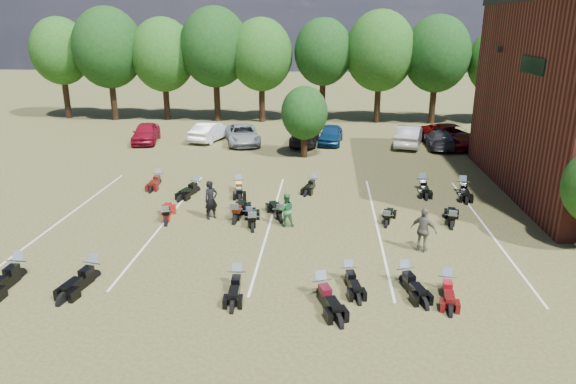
# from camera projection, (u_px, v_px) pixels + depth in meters

# --- Properties ---
(ground) EXTENTS (160.00, 160.00, 0.00)m
(ground) POSITION_uv_depth(u_px,v_px,m) (334.00, 251.00, 21.22)
(ground) COLOR brown
(ground) RESTS_ON ground
(car_0) EXTENTS (2.51, 4.71, 1.52)m
(car_0) POSITION_uv_depth(u_px,v_px,m) (146.00, 133.00, 40.11)
(car_0) COLOR maroon
(car_0) RESTS_ON ground
(car_1) EXTENTS (2.79, 4.81, 1.50)m
(car_1) POSITION_uv_depth(u_px,v_px,m) (211.00, 131.00, 40.75)
(car_1) COLOR white
(car_1) RESTS_ON ground
(car_2) EXTENTS (3.62, 5.65, 1.45)m
(car_2) POSITION_uv_depth(u_px,v_px,m) (243.00, 134.00, 39.73)
(car_2) COLOR gray
(car_2) RESTS_ON ground
(car_3) EXTENTS (2.29, 5.08, 1.45)m
(car_3) POSITION_uv_depth(u_px,v_px,m) (305.00, 135.00, 39.49)
(car_3) COLOR black
(car_3) RESTS_ON ground
(car_4) EXTENTS (2.13, 4.37, 1.44)m
(car_4) POSITION_uv_depth(u_px,v_px,m) (331.00, 134.00, 39.79)
(car_4) COLOR navy
(car_4) RESTS_ON ground
(car_5) EXTENTS (2.83, 5.16, 1.61)m
(car_5) POSITION_uv_depth(u_px,v_px,m) (409.00, 136.00, 38.96)
(car_5) COLOR beige
(car_5) RESTS_ON ground
(car_6) EXTENTS (4.42, 6.34, 1.61)m
(car_6) POSITION_uv_depth(u_px,v_px,m) (451.00, 136.00, 38.90)
(car_6) COLOR #5C0505
(car_6) RESTS_ON ground
(car_7) EXTENTS (1.99, 4.66, 1.34)m
(car_7) POSITION_uv_depth(u_px,v_px,m) (439.00, 139.00, 38.35)
(car_7) COLOR #35353A
(car_7) RESTS_ON ground
(person_black) EXTENTS (0.82, 0.79, 1.89)m
(person_black) POSITION_uv_depth(u_px,v_px,m) (211.00, 200.00, 24.45)
(person_black) COLOR black
(person_black) RESTS_ON ground
(person_green) EXTENTS (0.87, 0.72, 1.60)m
(person_green) POSITION_uv_depth(u_px,v_px,m) (286.00, 210.00, 23.57)
(person_green) COLOR #286B3A
(person_green) RESTS_ON ground
(person_grey) EXTENTS (1.18, 0.93, 1.88)m
(person_grey) POSITION_uv_depth(u_px,v_px,m) (424.00, 230.00, 20.92)
(person_grey) COLOR #5B584E
(person_grey) RESTS_ON ground
(motorcycle_0) EXTENTS (0.82, 2.52, 1.40)m
(motorcycle_0) POSITION_uv_depth(u_px,v_px,m) (20.00, 278.00, 19.03)
(motorcycle_0) COLOR black
(motorcycle_0) RESTS_ON ground
(motorcycle_1) EXTENTS (1.17, 2.50, 1.34)m
(motorcycle_1) POSITION_uv_depth(u_px,v_px,m) (94.00, 279.00, 18.94)
(motorcycle_1) COLOR black
(motorcycle_1) RESTS_ON ground
(motorcycle_2) EXTENTS (0.82, 2.20, 1.21)m
(motorcycle_2) POSITION_uv_depth(u_px,v_px,m) (238.00, 287.00, 18.38)
(motorcycle_2) COLOR black
(motorcycle_2) RESTS_ON ground
(motorcycle_3) EXTENTS (1.02, 2.14, 1.15)m
(motorcycle_3) POSITION_uv_depth(u_px,v_px,m) (348.00, 281.00, 18.76)
(motorcycle_3) COLOR black
(motorcycle_3) RESTS_ON ground
(motorcycle_4) EXTENTS (1.29, 2.35, 1.25)m
(motorcycle_4) POSITION_uv_depth(u_px,v_px,m) (404.00, 284.00, 18.59)
(motorcycle_4) COLOR black
(motorcycle_4) RESTS_ON ground
(motorcycle_5) EXTENTS (1.50, 2.50, 1.33)m
(motorcycle_5) POSITION_uv_depth(u_px,v_px,m) (321.00, 297.00, 17.67)
(motorcycle_5) COLOR black
(motorcycle_5) RESTS_ON ground
(motorcycle_6) EXTENTS (0.92, 2.16, 1.17)m
(motorcycle_6) POSITION_uv_depth(u_px,v_px,m) (446.00, 291.00, 18.07)
(motorcycle_6) COLOR #4F0C0B
(motorcycle_6) RESTS_ON ground
(motorcycle_7) EXTENTS (1.24, 2.47, 1.32)m
(motorcycle_7) POSITION_uv_depth(u_px,v_px,m) (166.00, 224.00, 24.07)
(motorcycle_7) COLOR maroon
(motorcycle_7) RESTS_ON ground
(motorcycle_8) EXTENTS (0.98, 2.58, 1.41)m
(motorcycle_8) POSITION_uv_depth(u_px,v_px,m) (235.00, 222.00, 24.26)
(motorcycle_8) COLOR black
(motorcycle_8) RESTS_ON ground
(motorcycle_9) EXTENTS (1.11, 2.46, 1.32)m
(motorcycle_9) POSITION_uv_depth(u_px,v_px,m) (253.00, 230.00, 23.36)
(motorcycle_9) COLOR black
(motorcycle_9) RESTS_ON ground
(motorcycle_10) EXTENTS (1.17, 2.09, 1.11)m
(motorcycle_10) POSITION_uv_depth(u_px,v_px,m) (249.00, 221.00, 24.39)
(motorcycle_10) COLOR black
(motorcycle_10) RESTS_ON ground
(motorcycle_11) EXTENTS (1.45, 2.42, 1.28)m
(motorcycle_11) POSITION_uv_depth(u_px,v_px,m) (280.00, 221.00, 24.43)
(motorcycle_11) COLOR black
(motorcycle_11) RESTS_ON ground
(motorcycle_12) EXTENTS (1.15, 2.35, 1.26)m
(motorcycle_12) POSITION_uv_depth(u_px,v_px,m) (451.00, 228.00, 23.62)
(motorcycle_12) COLOR black
(motorcycle_12) RESTS_ON ground
(motorcycle_13) EXTENTS (1.09, 2.12, 1.13)m
(motorcycle_13) POSITION_uv_depth(u_px,v_px,m) (386.00, 226.00, 23.81)
(motorcycle_13) COLOR black
(motorcycle_13) RESTS_ON ground
(motorcycle_14) EXTENTS (0.79, 2.22, 1.22)m
(motorcycle_14) POSITION_uv_depth(u_px,v_px,m) (159.00, 184.00, 30.09)
(motorcycle_14) COLOR #500B0B
(motorcycle_14) RESTS_ON ground
(motorcycle_16) EXTENTS (1.33, 2.40, 1.27)m
(motorcycle_16) POSITION_uv_depth(u_px,v_px,m) (197.00, 192.00, 28.65)
(motorcycle_16) COLOR black
(motorcycle_16) RESTS_ON ground
(motorcycle_17) EXTENTS (1.17, 2.41, 1.29)m
(motorcycle_17) POSITION_uv_depth(u_px,v_px,m) (239.00, 191.00, 28.82)
(motorcycle_17) COLOR black
(motorcycle_17) RESTS_ON ground
(motorcycle_18) EXTENTS (1.13, 2.17, 1.15)m
(motorcycle_18) POSITION_uv_depth(u_px,v_px,m) (313.00, 188.00, 29.33)
(motorcycle_18) COLOR black
(motorcycle_18) RESTS_ON ground
(motorcycle_19) EXTENTS (0.84, 2.37, 1.30)m
(motorcycle_19) POSITION_uv_depth(u_px,v_px,m) (422.00, 190.00, 29.01)
(motorcycle_19) COLOR black
(motorcycle_19) RESTS_ON ground
(motorcycle_20) EXTENTS (1.03, 2.47, 1.34)m
(motorcycle_20) POSITION_uv_depth(u_px,v_px,m) (462.00, 193.00, 28.45)
(motorcycle_20) COLOR black
(motorcycle_20) RESTS_ON ground
(tree_line) EXTENTS (56.00, 6.00, 9.79)m
(tree_line) POSITION_uv_depth(u_px,v_px,m) (323.00, 53.00, 46.74)
(tree_line) COLOR black
(tree_line) RESTS_ON ground
(young_tree_midfield) EXTENTS (3.20, 3.20, 4.70)m
(young_tree_midfield) POSITION_uv_depth(u_px,v_px,m) (304.00, 113.00, 35.06)
(young_tree_midfield) COLOR black
(young_tree_midfield) RESTS_ON ground
(parking_lines) EXTENTS (20.10, 14.00, 0.01)m
(parking_lines) POSITION_uv_depth(u_px,v_px,m) (270.00, 222.00, 24.28)
(parking_lines) COLOR silver
(parking_lines) RESTS_ON ground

